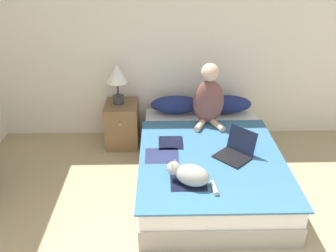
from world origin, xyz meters
TOP-DOWN VIEW (x-y plane):
  - wall_back at (0.00, 3.62)m, footprint 5.94×0.05m
  - bed at (0.15, 2.51)m, footprint 1.46×2.08m
  - pillow_near at (-0.17, 3.38)m, footprint 0.64×0.29m
  - pillow_far at (0.47, 3.38)m, footprint 0.64×0.29m
  - person_sitting at (0.20, 3.07)m, footprint 0.37×0.36m
  - cat_tabby at (-0.11, 1.88)m, footprint 0.44×0.33m
  - laptop_open at (0.39, 2.33)m, footprint 0.45×0.45m
  - nightstand at (-0.85, 3.31)m, footprint 0.40×0.48m
  - table_lamp at (-0.88, 3.34)m, footprint 0.26×0.26m

SIDE VIEW (x-z plane):
  - bed at x=0.15m, z-range 0.00..0.41m
  - nightstand at x=-0.85m, z-range 0.00..0.56m
  - laptop_open at x=0.39m, z-range 0.33..0.60m
  - cat_tabby at x=-0.11m, z-range 0.41..0.61m
  - pillow_near at x=-0.17m, z-range 0.41..0.62m
  - pillow_far at x=0.47m, z-range 0.41..0.62m
  - person_sitting at x=0.20m, z-range 0.36..1.10m
  - table_lamp at x=-0.88m, z-range 0.66..1.16m
  - wall_back at x=0.00m, z-range 0.00..2.55m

